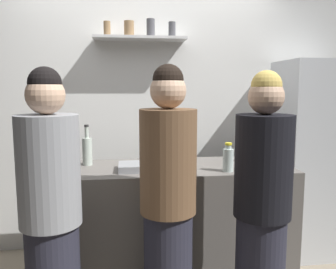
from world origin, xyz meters
The scene contains 11 objects.
back_wall_assembly centered at (0.00, 1.25, 1.30)m, with size 4.80×0.32×2.60m.
refrigerator centered at (1.54, 0.85, 0.89)m, with size 0.65×0.59×1.77m.
counter centered at (0.15, 0.52, 0.46)m, with size 1.89×0.67×0.93m, color #66605B.
baking_pan centered at (-0.06, 0.42, 0.95)m, with size 0.34×0.24×0.05m, color gray.
utensil_holder centered at (0.19, 0.26, 0.99)m, with size 0.12×0.12×0.22m.
wine_bottle_pale_glass centered at (-0.48, 0.65, 1.05)m, with size 0.08×0.08×0.32m.
wine_bottle_amber_glass centered at (0.89, 0.60, 1.04)m, with size 0.07×0.07×0.29m.
water_bottle_plastic centered at (0.56, 0.30, 1.02)m, with size 0.08×0.08×0.21m.
person_brown_jacket centered at (0.07, -0.09, 0.83)m, with size 0.34×0.34×1.67m.
person_grey_hoodie centered at (-0.60, -0.17, 0.81)m, with size 0.34×0.34×1.64m.
person_blonde centered at (0.63, -0.18, 0.80)m, with size 0.34×0.34×1.63m.
Camera 1 is at (-0.18, -2.08, 1.52)m, focal length 36.86 mm.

